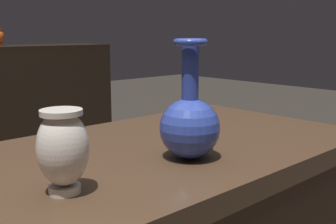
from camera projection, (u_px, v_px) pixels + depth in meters
The scene contains 2 objects.
vase_centerpiece at pixel (190, 122), 0.96m from camera, with size 0.14×0.14×0.27m.
vase_tall_behind at pixel (63, 148), 0.75m from camera, with size 0.09×0.09×0.15m.
Camera 1 is at (-0.66, -0.78, 1.09)m, focal length 45.00 mm.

